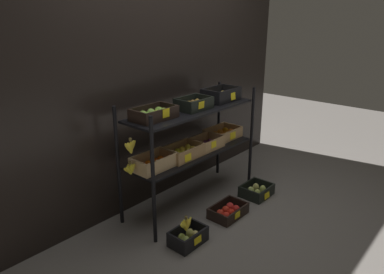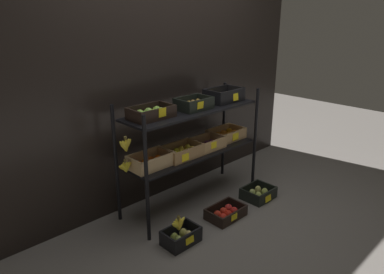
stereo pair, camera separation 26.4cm
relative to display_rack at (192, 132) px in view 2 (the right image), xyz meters
name	(u,v)px [view 2 (the right image)]	position (x,y,z in m)	size (l,w,h in m)	color
ground_plane	(192,201)	(0.00, 0.00, -0.74)	(10.00, 10.00, 0.00)	#605B56
storefront_wall	(162,81)	(0.00, 0.42, 0.42)	(3.82, 0.12, 2.32)	black
display_rack	(192,132)	(0.00, 0.00, 0.00)	(1.54, 0.47, 1.09)	black
crate_ground_pear	(181,237)	(-0.54, -0.44, -0.68)	(0.30, 0.21, 0.13)	black
crate_ground_apple_red	(226,213)	(0.02, -0.43, -0.69)	(0.35, 0.24, 0.10)	black
crate_ground_center_pear	(258,194)	(0.53, -0.42, -0.69)	(0.31, 0.27, 0.12)	black
banana_bunch_loose	(178,224)	(-0.57, -0.43, -0.55)	(0.17, 0.05, 0.14)	brown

